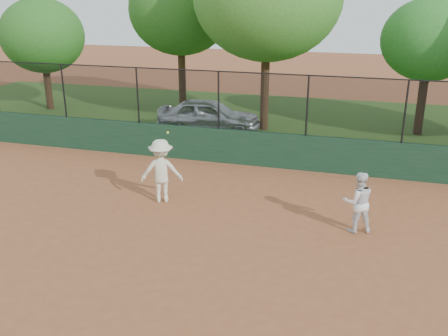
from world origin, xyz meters
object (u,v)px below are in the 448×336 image
(player_second, at_px, (358,202))
(player_main, at_px, (161,171))
(tree_1, at_px, (180,10))
(parked_car, at_px, (209,116))
(tree_0, at_px, (42,36))
(tree_3, at_px, (430,40))

(player_second, bearing_deg, player_main, -22.75)
(tree_1, bearing_deg, parked_car, -55.53)
(parked_car, distance_m, tree_1, 6.18)
(tree_0, relative_size, tree_1, 0.77)
(tree_3, bearing_deg, tree_0, -179.55)
(player_second, xyz_separation_m, player_main, (-5.41, 0.40, 0.13))
(player_second, height_order, tree_3, tree_3)
(player_main, relative_size, tree_0, 0.40)
(player_second, xyz_separation_m, tree_3, (2.14, 9.92, 3.07))
(parked_car, height_order, tree_0, tree_0)
(parked_car, height_order, player_second, player_second)
(tree_3, bearing_deg, parked_car, -164.92)
(tree_1, distance_m, tree_3, 11.23)
(parked_car, distance_m, player_main, 7.30)
(parked_car, height_order, tree_3, tree_3)
(tree_1, height_order, tree_3, tree_1)
(parked_car, relative_size, player_second, 2.73)
(player_second, relative_size, tree_1, 0.22)
(tree_0, bearing_deg, tree_1, 14.13)
(parked_car, xyz_separation_m, tree_0, (-9.21, 2.14, 2.88))
(tree_0, relative_size, tree_3, 0.98)
(tree_3, bearing_deg, player_main, -128.40)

